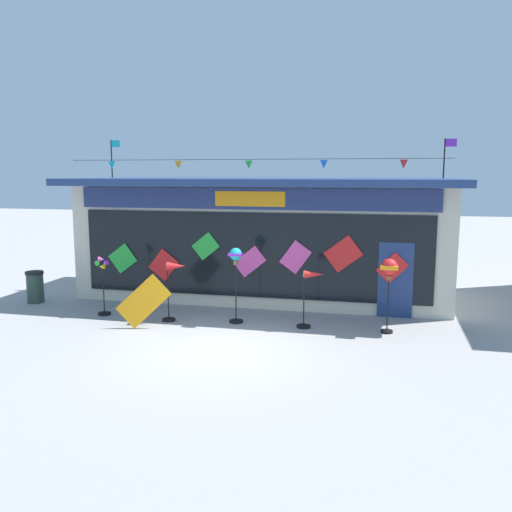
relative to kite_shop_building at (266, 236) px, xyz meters
name	(u,v)px	position (x,y,z in m)	size (l,w,h in m)	color
ground_plane	(219,349)	(0.17, -5.68, -1.84)	(80.00, 80.00, 0.00)	#9E9B99
kite_shop_building	(266,236)	(0.00, 0.00, 0.00)	(11.33, 5.09, 4.86)	beige
wind_spinner_far_left	(103,283)	(-3.69, -3.61, -0.95)	(0.34, 0.34, 1.59)	black
wind_spinner_left	(174,279)	(-1.60, -3.76, -0.73)	(0.66, 0.34, 1.56)	black
wind_spinner_center_left	(236,266)	(-0.02, -3.52, -0.37)	(0.35, 0.35, 1.93)	black
wind_spinner_center_right	(311,289)	(1.89, -3.59, -0.86)	(0.68, 0.35, 1.45)	black
wind_spinner_right	(389,272)	(3.74, -3.57, -0.35)	(0.40, 0.40, 1.80)	black
trash_bin	(35,287)	(-6.37, -2.74, -1.37)	(0.52, 0.52, 0.93)	#2D4238
display_kite_on_ground	(144,301)	(-2.13, -4.46, -1.18)	(0.69, 0.03, 1.25)	orange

